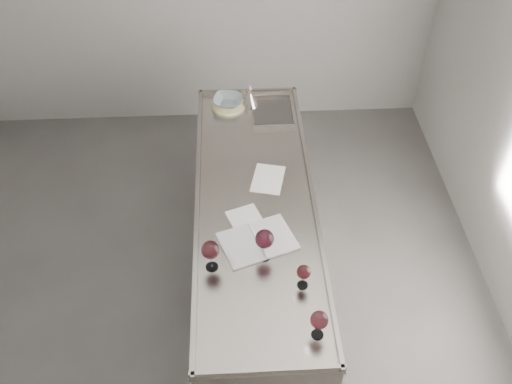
{
  "coord_description": "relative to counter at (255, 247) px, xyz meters",
  "views": [
    {
      "loc": [
        0.37,
        -2.25,
        3.51
      ],
      "look_at": [
        0.5,
        0.29,
        1.02
      ],
      "focal_mm": 40.0,
      "sensor_mm": 36.0,
      "label": 1
    }
  ],
  "objects": [
    {
      "name": "room_shell",
      "position": [
        -0.5,
        -0.3,
        0.93
      ],
      "size": [
        4.54,
        5.04,
        2.84
      ],
      "color": "#4D4B49",
      "rests_on": "ground"
    },
    {
      "name": "counter",
      "position": [
        0.0,
        0.0,
        0.0
      ],
      "size": [
        0.77,
        2.42,
        0.97
      ],
      "color": "gray",
      "rests_on": "ground"
    },
    {
      "name": "wine_glass_left",
      "position": [
        -0.28,
        -0.53,
        0.61
      ],
      "size": [
        0.1,
        0.1,
        0.2
      ],
      "rotation": [
        0.0,
        0.0,
        -0.05
      ],
      "color": "white",
      "rests_on": "counter"
    },
    {
      "name": "wine_glass_middle",
      "position": [
        0.03,
        -0.47,
        0.62
      ],
      "size": [
        0.11,
        0.11,
        0.21
      ],
      "rotation": [
        0.0,
        0.0,
        0.07
      ],
      "color": "white",
      "rests_on": "counter"
    },
    {
      "name": "wine_glass_right",
      "position": [
        0.27,
        -0.99,
        0.6
      ],
      "size": [
        0.09,
        0.09,
        0.18
      ],
      "rotation": [
        0.0,
        0.0,
        -0.08
      ],
      "color": "white",
      "rests_on": "counter"
    },
    {
      "name": "wine_glass_small",
      "position": [
        0.23,
        -0.68,
        0.58
      ],
      "size": [
        0.08,
        0.08,
        0.16
      ],
      "rotation": [
        0.0,
        0.0,
        0.36
      ],
      "color": "white",
      "rests_on": "counter"
    },
    {
      "name": "notebook",
      "position": [
        -0.0,
        -0.35,
        0.47
      ],
      "size": [
        0.5,
        0.42,
        0.02
      ],
      "rotation": [
        0.0,
        0.0,
        0.34
      ],
      "color": "silver",
      "rests_on": "counter"
    },
    {
      "name": "loose_paper_top",
      "position": [
        0.09,
        0.19,
        0.47
      ],
      "size": [
        0.26,
        0.32,
        0.0
      ],
      "primitive_type": "cube",
      "rotation": [
        0.0,
        0.0,
        -0.23
      ],
      "color": "white",
      "rests_on": "counter"
    },
    {
      "name": "loose_paper_under",
      "position": [
        -0.06,
        -0.2,
        0.47
      ],
      "size": [
        0.28,
        0.33,
        0.0
      ],
      "primitive_type": "cube",
      "rotation": [
        0.0,
        0.0,
        0.35
      ],
      "color": "silver",
      "rests_on": "counter"
    },
    {
      "name": "trivet",
      "position": [
        -0.15,
        1.02,
        0.48
      ],
      "size": [
        0.28,
        0.28,
        0.02
      ],
      "primitive_type": "cylinder",
      "rotation": [
        0.0,
        0.0,
        -0.1
      ],
      "color": "beige",
      "rests_on": "counter"
    },
    {
      "name": "ceramic_bowl",
      "position": [
        -0.15,
        1.02,
        0.52
      ],
      "size": [
        0.26,
        0.26,
        0.05
      ],
      "primitive_type": "imported",
      "rotation": [
        0.0,
        0.0,
        -0.22
      ],
      "color": "gray",
      "rests_on": "trivet"
    },
    {
      "name": "wine_funnel",
      "position": [
        0.01,
        1.02,
        0.53
      ],
      "size": [
        0.13,
        0.13,
        0.19
      ],
      "rotation": [
        0.0,
        0.0,
        0.15
      ],
      "color": "#B1A79E",
      "rests_on": "counter"
    }
  ]
}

